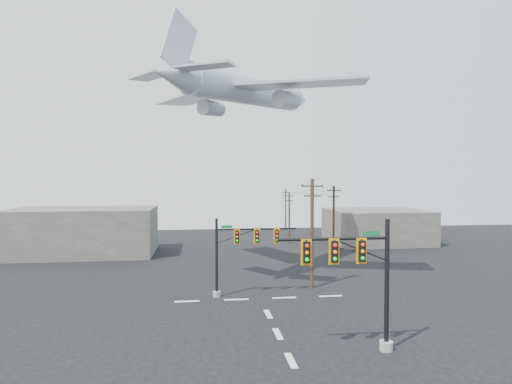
{
  "coord_description": "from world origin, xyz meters",
  "views": [
    {
      "loc": [
        -4.87,
        -22.61,
        10.05
      ],
      "look_at": [
        -1.28,
        5.0,
        9.08
      ],
      "focal_mm": 30.0,
      "sensor_mm": 36.0,
      "label": 1
    }
  ],
  "objects": [
    {
      "name": "signal_mast_near",
      "position": [
        4.16,
        0.54,
        4.3
      ],
      "size": [
        6.79,
        0.84,
        7.66
      ],
      "color": "gray",
      "rests_on": "ground"
    },
    {
      "name": "ground",
      "position": [
        0.0,
        0.0,
        0.0
      ],
      "size": [
        120.0,
        120.0,
        0.0
      ],
      "primitive_type": "plane",
      "color": "black",
      "rests_on": "ground"
    },
    {
      "name": "lane_markings",
      "position": [
        0.0,
        5.33,
        0.01
      ],
      "size": [
        14.0,
        21.2,
        0.01
      ],
      "color": "silver",
      "rests_on": "ground"
    },
    {
      "name": "airliner",
      "position": [
        -0.0,
        20.62,
        18.77
      ],
      "size": [
        21.53,
        22.97,
        7.09
      ],
      "rotation": [
        0.0,
        -0.06,
        0.88
      ],
      "color": "silver"
    },
    {
      "name": "utility_pole_c",
      "position": [
        8.5,
        41.05,
        4.03
      ],
      "size": [
        1.58,
        0.26,
        7.71
      ],
      "rotation": [
        0.0,
        0.0,
        0.07
      ],
      "color": "#432B1D",
      "rests_on": "ground"
    },
    {
      "name": "building_right",
      "position": [
        22.0,
        40.0,
        2.5
      ],
      "size": [
        14.0,
        12.0,
        5.0
      ],
      "primitive_type": "cube",
      "color": "slate",
      "rests_on": "ground"
    },
    {
      "name": "signal_mast_far",
      "position": [
        -1.83,
        12.97,
        3.77
      ],
      "size": [
        7.12,
        0.73,
        6.61
      ],
      "color": "gray",
      "rests_on": "ground"
    },
    {
      "name": "utility_pole_a",
      "position": [
        5.1,
        14.85,
        5.17
      ],
      "size": [
        1.95,
        0.61,
        9.89
      ],
      "rotation": [
        0.0,
        0.0,
        -0.25
      ],
      "color": "#432B1D",
      "rests_on": "ground"
    },
    {
      "name": "building_left",
      "position": [
        -20.0,
        35.0,
        3.0
      ],
      "size": [
        18.0,
        10.0,
        6.0
      ],
      "primitive_type": "cube",
      "color": "slate",
      "rests_on": "ground"
    },
    {
      "name": "utility_pole_d",
      "position": [
        11.22,
        57.28,
        4.03
      ],
      "size": [
        1.59,
        0.36,
        7.7
      ],
      "rotation": [
        0.0,
        0.0,
        0.16
      ],
      "color": "#432B1D",
      "rests_on": "ground"
    },
    {
      "name": "power_lines",
      "position": [
        9.51,
        35.68,
        7.89
      ],
      "size": [
        8.8,
        42.44,
        1.62
      ],
      "color": "black"
    },
    {
      "name": "utility_pole_b",
      "position": [
        12.19,
        30.72,
        4.66
      ],
      "size": [
        1.74,
        0.72,
        8.92
      ],
      "rotation": [
        0.0,
        0.0,
        -0.34
      ],
      "color": "#432B1D",
      "rests_on": "ground"
    }
  ]
}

